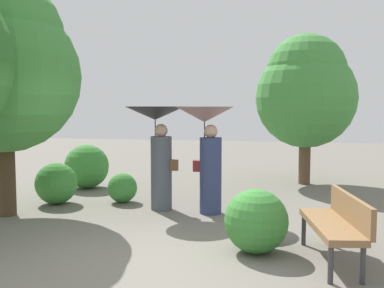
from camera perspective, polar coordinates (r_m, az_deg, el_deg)
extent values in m
plane|color=#6B665B|center=(5.52, -7.79, -15.28)|extent=(40.00, 40.00, 0.00)
cylinder|color=#474C56|center=(8.15, -4.00, -3.79)|extent=(0.39, 0.39, 1.36)
sphere|color=tan|center=(8.07, -4.03, 1.75)|extent=(0.24, 0.24, 0.24)
cylinder|color=#333338|center=(8.13, -4.78, 0.41)|extent=(0.02, 0.02, 0.77)
cone|color=black|center=(8.10, -4.80, 4.00)|extent=(1.10, 1.10, 0.24)
cube|color=brown|center=(8.03, -2.34, -2.75)|extent=(0.14, 0.10, 0.20)
cylinder|color=navy|center=(7.84, 2.43, -4.12)|extent=(0.39, 0.39, 1.36)
sphere|color=tan|center=(7.76, 2.45, 1.65)|extent=(0.24, 0.24, 0.24)
cylinder|color=#333338|center=(7.80, 1.63, 0.14)|extent=(0.02, 0.02, 0.74)
cone|color=gray|center=(7.78, 1.64, 3.86)|extent=(1.04, 1.04, 0.27)
cube|color=maroon|center=(7.89, 0.67, -2.87)|extent=(0.14, 0.10, 0.20)
cylinder|color=#38383D|center=(6.33, 14.30, -10.67)|extent=(0.06, 0.06, 0.44)
cylinder|color=#38383D|center=(6.41, 17.32, -10.54)|extent=(0.06, 0.06, 0.44)
cylinder|color=#38383D|center=(5.08, 17.55, -14.59)|extent=(0.06, 0.06, 0.44)
cylinder|color=#38383D|center=(5.18, 21.29, -14.32)|extent=(0.06, 0.06, 0.44)
cube|color=olive|center=(5.68, 17.48, -10.02)|extent=(0.70, 1.55, 0.08)
cube|color=olive|center=(5.70, 19.88, -8.01)|extent=(0.32, 1.49, 0.35)
cylinder|color=#42301E|center=(8.27, -23.21, 2.53)|extent=(0.32, 0.32, 3.24)
sphere|color=#428C3D|center=(8.29, -23.39, 8.14)|extent=(2.65, 2.65, 2.65)
sphere|color=#428C3D|center=(8.35, -23.54, 12.58)|extent=(2.12, 2.12, 2.12)
cylinder|color=brown|center=(11.16, 14.47, 2.18)|extent=(0.28, 0.28, 2.84)
sphere|color=#428C3D|center=(11.16, 14.55, 5.83)|extent=(2.45, 2.45, 2.45)
sphere|color=#428C3D|center=(11.18, 14.61, 8.74)|extent=(1.96, 1.96, 1.96)
sphere|color=#387F33|center=(5.84, 8.32, -9.86)|extent=(0.83, 0.83, 0.83)
sphere|color=#387F33|center=(9.03, -17.20, -4.91)|extent=(0.81, 0.81, 0.81)
sphere|color=#387F33|center=(10.59, -13.49, -2.85)|extent=(1.03, 1.03, 1.03)
sphere|color=#387F33|center=(8.90, -9.02, -5.63)|extent=(0.59, 0.59, 0.59)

